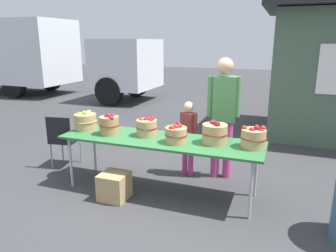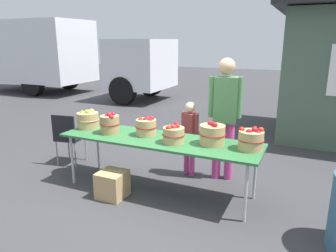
% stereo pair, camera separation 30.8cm
% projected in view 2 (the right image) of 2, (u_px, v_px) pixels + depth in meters
% --- Properties ---
extents(ground_plane, '(40.00, 40.00, 0.00)m').
position_uv_depth(ground_plane, '(159.00, 190.00, 4.38)').
color(ground_plane, '#38383A').
extents(market_table, '(2.70, 0.76, 0.75)m').
position_uv_depth(market_table, '(159.00, 141.00, 4.20)').
color(market_table, '#2D6B38').
rests_on(market_table, ground).
extents(apple_basket_green_0, '(0.33, 0.33, 0.28)m').
position_uv_depth(apple_basket_green_0, '(88.00, 120.00, 4.68)').
color(apple_basket_green_0, tan).
rests_on(apple_basket_green_0, market_table).
extents(apple_basket_red_0, '(0.29, 0.29, 0.30)m').
position_uv_depth(apple_basket_red_0, '(110.00, 124.00, 4.41)').
color(apple_basket_red_0, '#A87F51').
rests_on(apple_basket_red_0, market_table).
extents(apple_basket_red_1, '(0.30, 0.30, 0.26)m').
position_uv_depth(apple_basket_red_1, '(146.00, 126.00, 4.32)').
color(apple_basket_red_1, tan).
rests_on(apple_basket_red_1, market_table).
extents(apple_basket_red_2, '(0.29, 0.29, 0.25)m').
position_uv_depth(apple_basket_red_2, '(174.00, 134.00, 3.99)').
color(apple_basket_red_2, tan).
rests_on(apple_basket_red_2, market_table).
extents(apple_basket_red_3, '(0.33, 0.33, 0.30)m').
position_uv_depth(apple_basket_red_3, '(212.00, 134.00, 3.93)').
color(apple_basket_red_3, tan).
rests_on(apple_basket_red_3, market_table).
extents(apple_basket_red_4, '(0.32, 0.32, 0.28)m').
position_uv_depth(apple_basket_red_4, '(251.00, 139.00, 3.74)').
color(apple_basket_red_4, tan).
rests_on(apple_basket_red_4, market_table).
extents(vendor_adult, '(0.46, 0.31, 1.78)m').
position_uv_depth(vendor_adult, '(225.00, 110.00, 4.51)').
color(vendor_adult, '#CC3F8C').
rests_on(vendor_adult, ground).
extents(child_customer, '(0.28, 0.22, 1.14)m').
position_uv_depth(child_customer, '(190.00, 133.00, 4.73)').
color(child_customer, '#CC3F8C').
rests_on(child_customer, ground).
extents(box_truck, '(7.72, 2.26, 2.75)m').
position_uv_depth(box_truck, '(59.00, 54.00, 12.09)').
color(box_truck, silver).
rests_on(box_truck, ground).
extents(folding_chair, '(0.46, 0.46, 0.86)m').
position_uv_depth(folding_chair, '(68.00, 135.00, 5.19)').
color(folding_chair, black).
rests_on(folding_chair, ground).
extents(produce_crate, '(0.35, 0.35, 0.35)m').
position_uv_depth(produce_crate, '(112.00, 184.00, 4.17)').
color(produce_crate, tan).
rests_on(produce_crate, ground).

